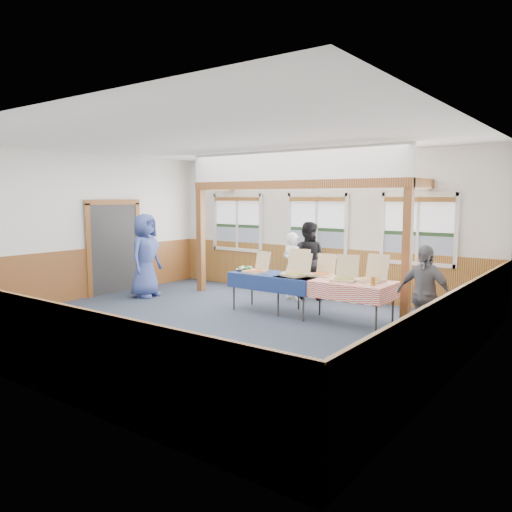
# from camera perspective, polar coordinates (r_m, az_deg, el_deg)

# --- Properties ---
(floor) EXTENTS (8.00, 8.00, 0.00)m
(floor) POSITION_cam_1_polar(r_m,az_deg,el_deg) (8.82, -4.39, -7.95)
(floor) COLOR #252B3C
(floor) RESTS_ON ground
(ceiling) EXTENTS (8.00, 8.00, 0.00)m
(ceiling) POSITION_cam_1_polar(r_m,az_deg,el_deg) (8.58, -4.58, 13.19)
(ceiling) COLOR white
(ceiling) RESTS_ON wall_back
(wall_back) EXTENTS (8.00, 0.00, 8.00)m
(wall_back) POSITION_cam_1_polar(r_m,az_deg,el_deg) (11.43, 7.09, 3.51)
(wall_back) COLOR silver
(wall_back) RESTS_ON floor
(wall_front) EXTENTS (8.00, 0.00, 8.00)m
(wall_front) POSITION_cam_1_polar(r_m,az_deg,el_deg) (6.34, -25.62, 0.36)
(wall_front) COLOR silver
(wall_front) RESTS_ON floor
(wall_left) EXTENTS (0.00, 8.00, 8.00)m
(wall_left) POSITION_cam_1_polar(r_m,az_deg,el_deg) (11.57, -19.68, 3.20)
(wall_left) COLOR silver
(wall_left) RESTS_ON floor
(wall_right) EXTENTS (0.00, 8.00, 8.00)m
(wall_right) POSITION_cam_1_polar(r_m,az_deg,el_deg) (6.67, 22.50, 0.79)
(wall_right) COLOR silver
(wall_right) RESTS_ON floor
(wainscot_back) EXTENTS (7.98, 0.05, 1.10)m
(wainscot_back) POSITION_cam_1_polar(r_m,az_deg,el_deg) (11.51, 6.95, -1.72)
(wainscot_back) COLOR brown
(wainscot_back) RESTS_ON floor
(wainscot_front) EXTENTS (7.98, 0.05, 1.10)m
(wainscot_front) POSITION_cam_1_polar(r_m,az_deg,el_deg) (6.54, -24.95, -8.80)
(wainscot_front) COLOR brown
(wainscot_front) RESTS_ON floor
(wainscot_left) EXTENTS (0.05, 6.98, 1.10)m
(wainscot_left) POSITION_cam_1_polar(r_m,az_deg,el_deg) (11.65, -19.41, -1.96)
(wainscot_left) COLOR brown
(wainscot_left) RESTS_ON floor
(wainscot_right) EXTENTS (0.05, 6.98, 1.10)m
(wainscot_right) POSITION_cam_1_polar(r_m,az_deg,el_deg) (6.86, 21.90, -7.95)
(wainscot_right) COLOR brown
(wainscot_right) RESTS_ON floor
(cased_opening) EXTENTS (0.06, 1.30, 2.10)m
(cased_opening) POSITION_cam_1_polar(r_m,az_deg,el_deg) (12.10, -15.94, 0.86)
(cased_opening) COLOR #313131
(cased_opening) RESTS_ON wall_left
(window_left) EXTENTS (1.56, 0.10, 1.46)m
(window_left) POSITION_cam_1_polar(r_m,az_deg,el_deg) (12.67, -2.13, 4.22)
(window_left) COLOR white
(window_left) RESTS_ON wall_back
(window_mid) EXTENTS (1.56, 0.10, 1.46)m
(window_mid) POSITION_cam_1_polar(r_m,az_deg,el_deg) (11.39, 6.99, 3.89)
(window_mid) COLOR white
(window_mid) RESTS_ON wall_back
(window_right) EXTENTS (1.56, 0.10, 1.46)m
(window_right) POSITION_cam_1_polar(r_m,az_deg,el_deg) (10.45, 18.06, 3.37)
(window_right) COLOR white
(window_right) RESTS_ON wall_back
(post_left) EXTENTS (0.15, 0.15, 2.40)m
(post_left) POSITION_cam_1_polar(r_m,az_deg,el_deg) (11.96, -6.33, 1.73)
(post_left) COLOR #5D2A14
(post_left) RESTS_ON floor
(post_right) EXTENTS (0.15, 0.15, 2.40)m
(post_right) POSITION_cam_1_polar(r_m,az_deg,el_deg) (9.34, 16.87, 0.09)
(post_right) COLOR #5D2A14
(post_right) RESTS_ON floor
(cross_beam) EXTENTS (5.15, 0.18, 0.18)m
(cross_beam) POSITION_cam_1_polar(r_m,az_deg,el_deg) (10.38, 3.88, 8.14)
(cross_beam) COLOR #5D2A14
(cross_beam) RESTS_ON post_left
(table_left) EXTENTS (1.95, 1.54, 0.76)m
(table_left) POSITION_cam_1_polar(r_m,az_deg,el_deg) (9.67, 2.29, -2.40)
(table_left) COLOR #313131
(table_left) RESTS_ON floor
(table_right) EXTENTS (2.17, 1.04, 0.76)m
(table_right) POSITION_cam_1_polar(r_m,az_deg,el_deg) (9.15, 8.92, -2.94)
(table_right) COLOR #313131
(table_right) RESTS_ON floor
(pizza_box_a) EXTENTS (0.45, 0.51, 0.41)m
(pizza_box_a) POSITION_cam_1_polar(r_m,az_deg,el_deg) (9.79, 0.03, -1.56)
(pizza_box_a) COLOR #CEB289
(pizza_box_a) RESTS_ON table_left
(pizza_box_b) EXTENTS (0.53, 0.60, 0.47)m
(pizza_box_b) POSITION_cam_1_polar(r_m,az_deg,el_deg) (9.60, 4.52, -1.71)
(pizza_box_b) COLOR #CEB289
(pizza_box_b) RESTS_ON table_left
(pizza_box_c) EXTENTS (0.48, 0.55, 0.42)m
(pizza_box_c) POSITION_cam_1_polar(r_m,az_deg,el_deg) (9.41, 4.65, -1.90)
(pizza_box_c) COLOR #CEB289
(pizza_box_c) RESTS_ON table_right
(pizza_box_d) EXTENTS (0.40, 0.48, 0.40)m
(pizza_box_d) POSITION_cam_1_polar(r_m,az_deg,el_deg) (9.47, 7.58, -1.90)
(pizza_box_d) COLOR #CEB289
(pizza_box_d) RESTS_ON table_right
(pizza_box_e) EXTENTS (0.51, 0.58, 0.45)m
(pizza_box_e) POSITION_cam_1_polar(r_m,az_deg,el_deg) (8.96, 10.08, -2.41)
(pizza_box_e) COLOR #CEB289
(pizza_box_e) RESTS_ON table_right
(pizza_box_f) EXTENTS (0.48, 0.56, 0.47)m
(pizza_box_f) POSITION_cam_1_polar(r_m,az_deg,el_deg) (8.99, 13.07, -2.44)
(pizza_box_f) COLOR #CEB289
(pizza_box_f) RESTS_ON table_right
(veggie_tray) EXTENTS (0.38, 0.38, 0.09)m
(veggie_tray) POSITION_cam_1_polar(r_m,az_deg,el_deg) (10.09, -1.24, -1.50)
(veggie_tray) COLOR black
(veggie_tray) RESTS_ON table_left
(drink_glass) EXTENTS (0.07, 0.07, 0.15)m
(drink_glass) POSITION_cam_1_polar(r_m,az_deg,el_deg) (8.55, 13.22, -2.86)
(drink_glass) COLOR #A9651C
(drink_glass) RESTS_ON table_right
(woman_white) EXTENTS (0.59, 0.44, 1.48)m
(woman_white) POSITION_cam_1_polar(r_m,az_deg,el_deg) (10.87, 4.23, -1.18)
(woman_white) COLOR white
(woman_white) RESTS_ON floor
(woman_black) EXTENTS (0.98, 0.85, 1.70)m
(woman_black) POSITION_cam_1_polar(r_m,az_deg,el_deg) (11.04, 5.89, -0.49)
(woman_black) COLOR black
(woman_black) RESTS_ON floor
(man_blue) EXTENTS (0.81, 1.03, 1.87)m
(man_blue) POSITION_cam_1_polar(r_m,az_deg,el_deg) (11.43, -12.54, 0.05)
(man_blue) COLOR #38498D
(man_blue) RESTS_ON floor
(person_grey) EXTENTS (0.94, 0.53, 1.52)m
(person_grey) POSITION_cam_1_polar(r_m,az_deg,el_deg) (8.03, 18.62, -4.19)
(person_grey) COLOR slate
(person_grey) RESTS_ON floor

